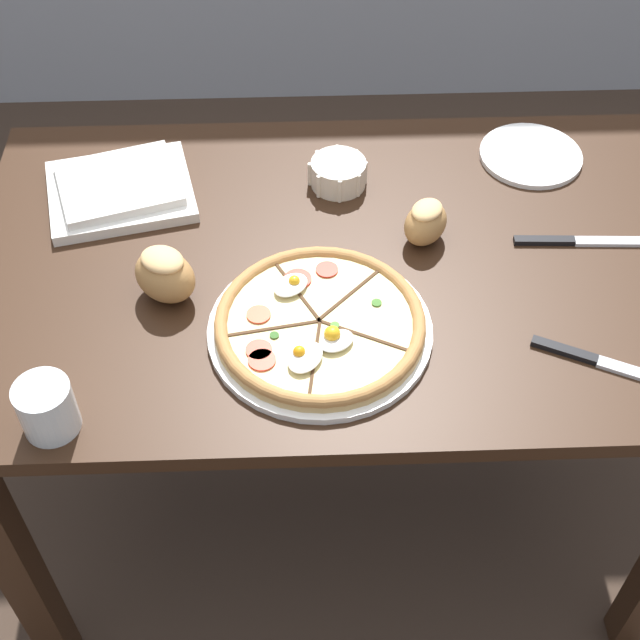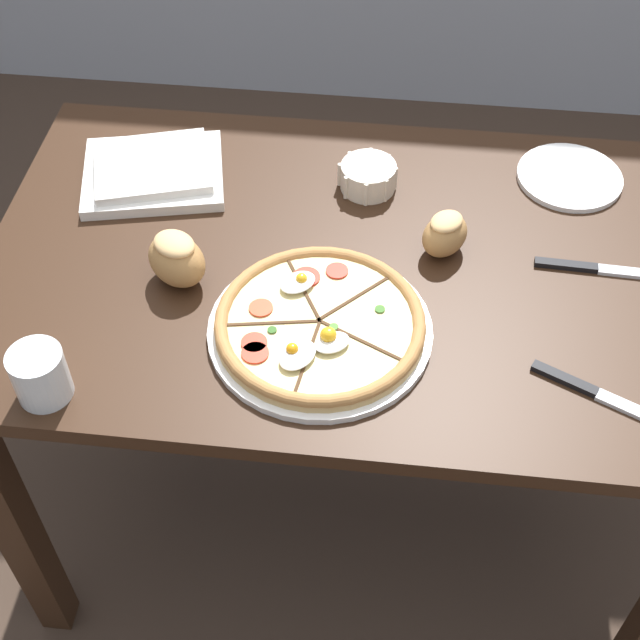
# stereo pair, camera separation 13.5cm
# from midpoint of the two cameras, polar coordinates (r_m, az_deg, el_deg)

# --- Properties ---
(ground_plane) EXTENTS (12.00, 12.00, 0.00)m
(ground_plane) POSITION_cam_midpoint_polar(r_m,az_deg,el_deg) (2.10, -0.76, -11.52)
(ground_plane) COLOR #3D2D23
(dining_table) EXTENTS (1.25, 0.77, 0.77)m
(dining_table) POSITION_cam_midpoint_polar(r_m,az_deg,el_deg) (1.57, -0.99, 0.69)
(dining_table) COLOR #331E11
(dining_table) RESTS_ON ground_plane
(pizza) EXTENTS (0.35, 0.35, 0.05)m
(pizza) POSITION_cam_midpoint_polar(r_m,az_deg,el_deg) (1.35, -2.87, -0.48)
(pizza) COLOR white
(pizza) RESTS_ON dining_table
(ramekin_bowl) EXTENTS (0.11, 0.11, 0.05)m
(ramekin_bowl) POSITION_cam_midpoint_polar(r_m,az_deg,el_deg) (1.61, -1.30, 9.29)
(ramekin_bowl) COLOR silver
(ramekin_bowl) RESTS_ON dining_table
(napkin_folded) EXTENTS (0.29, 0.26, 0.04)m
(napkin_folded) POSITION_cam_midpoint_polar(r_m,az_deg,el_deg) (1.64, -15.01, 8.00)
(napkin_folded) COLOR silver
(napkin_folded) RESTS_ON dining_table
(bread_piece_near) EXTENTS (0.10, 0.11, 0.08)m
(bread_piece_near) POSITION_cam_midpoint_polar(r_m,az_deg,el_deg) (1.49, 4.22, 6.16)
(bread_piece_near) COLOR #B27F47
(bread_piece_near) RESTS_ON dining_table
(bread_piece_mid) EXTENTS (0.13, 0.12, 0.09)m
(bread_piece_mid) POSITION_cam_midpoint_polar(r_m,az_deg,el_deg) (1.42, -12.60, 2.74)
(bread_piece_mid) COLOR #B27F47
(bread_piece_mid) RESTS_ON dining_table
(knife_main) EXTENTS (0.22, 0.12, 0.01)m
(knife_main) POSITION_cam_midpoint_polar(r_m,az_deg,el_deg) (1.37, 15.32, -2.91)
(knife_main) COLOR silver
(knife_main) RESTS_ON dining_table
(knife_spare) EXTENTS (0.24, 0.03, 0.01)m
(knife_spare) POSITION_cam_midpoint_polar(r_m,az_deg,el_deg) (1.55, 14.19, 4.79)
(knife_spare) COLOR silver
(knife_spare) RESTS_ON dining_table
(water_glass) EXTENTS (0.08, 0.08, 0.08)m
(water_glass) POSITION_cam_midpoint_polar(r_m,az_deg,el_deg) (1.31, -19.90, -5.62)
(water_glass) COLOR white
(water_glass) RESTS_ON dining_table
(side_saucer) EXTENTS (0.19, 0.19, 0.01)m
(side_saucer) POSITION_cam_midpoint_polar(r_m,az_deg,el_deg) (1.71, 11.14, 10.19)
(side_saucer) COLOR white
(side_saucer) RESTS_ON dining_table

